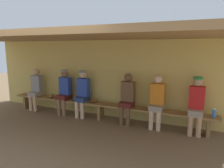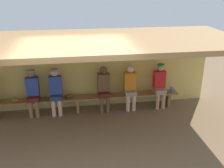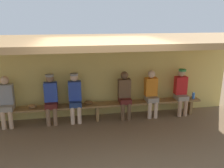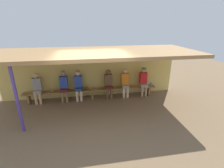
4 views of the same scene
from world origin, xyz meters
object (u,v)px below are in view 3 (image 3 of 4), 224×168
Objects in this scene: bench at (97,107)px; baseball_glove_tan at (88,103)px; player_in_blue at (125,93)px; player_shirtless_tan at (51,97)px; player_in_red at (7,100)px; baseball_glove_dark_brown at (32,106)px; water_bottle_blue at (193,96)px; player_middle at (75,95)px; player_rightmost at (151,92)px; player_near_post at (181,90)px.

baseball_glove_tan is at bearing 170.97° from bench.
player_shirtless_tan reaches higher than player_in_blue.
player_shirtless_tan reaches higher than bench.
baseball_glove_tan is (2.10, 0.03, -0.22)m from player_in_red.
baseball_glove_tan and baseball_glove_dark_brown have the same top height.
baseball_glove_tan is (-3.07, 0.08, -0.05)m from water_bottle_blue.
player_in_red is 1.74m from player_middle.
player_in_blue is 5.56× the size of baseball_glove_tan.
player_rightmost is at bearing -128.62° from baseball_glove_dark_brown.
player_middle is 3.43m from water_bottle_blue.
bench is 2.48m from player_near_post.
player_near_post is 1.00× the size of player_shirtless_tan.
baseball_glove_dark_brown is (0.61, 0.01, -0.22)m from player_in_red.
player_shirtless_tan is (-2.78, 0.00, 0.02)m from player_rightmost.
player_shirtless_tan is at bearing -129.72° from baseball_glove_dark_brown.
player_in_red reaches higher than baseball_glove_dark_brown.
bench is at bearing -128.91° from baseball_glove_dark_brown.
player_middle is at bearing 180.00° from player_near_post.
player_near_post reaches higher than baseball_glove_tan.
water_bottle_blue reaches higher than baseball_glove_tan.
player_rightmost is 0.90m from player_near_post.
bench is 2.35m from player_in_red.
baseball_glove_tan is 1.00× the size of baseball_glove_dark_brown.
bench is 0.26m from baseball_glove_tan.
player_middle is 6.57× the size of water_bottle_blue.
baseball_glove_tan is (-2.69, 0.03, -0.24)m from player_near_post.
player_rightmost is 0.99× the size of player_shirtless_tan.
player_near_post is 1.68m from player_in_blue.
player_near_post is at bearing 0.02° from player_in_blue.
player_rightmost is 5.56× the size of baseball_glove_tan.
bench is at bearing -0.17° from player_shirtless_tan.
player_near_post reaches higher than player_rightmost.
baseball_glove_dark_brown is at bearing -0.54° from baseball_glove_tan.
player_in_red is 5.56× the size of baseball_glove_tan.
bench is 29.32× the size of water_bottle_blue.
player_in_blue is (-0.78, 0.00, 0.00)m from player_rightmost.
baseball_glove_dark_brown is at bearing 179.33° from water_bottle_blue.
player_near_post is at bearing 173.69° from water_bottle_blue.
player_in_blue is 2.00m from player_shirtless_tan.
player_rightmost is at bearing 0.00° from player_in_red.
water_bottle_blue is 0.85× the size of baseball_glove_dark_brown.
baseball_glove_dark_brown is (-1.72, 0.01, 0.12)m from bench.
player_in_blue is at bearing 178.85° from water_bottle_blue.
bench is at bearing 169.59° from baseball_glove_tan.
water_bottle_blue reaches higher than baseball_glove_dark_brown.
player_in_blue is (-1.68, -0.00, -0.02)m from player_near_post.
player_near_post is 1.00× the size of player_middle.
baseball_glove_dark_brown reaches higher than bench.
player_shirtless_tan is 5.60× the size of baseball_glove_tan.
water_bottle_blue is at bearing 177.22° from baseball_glove_tan.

